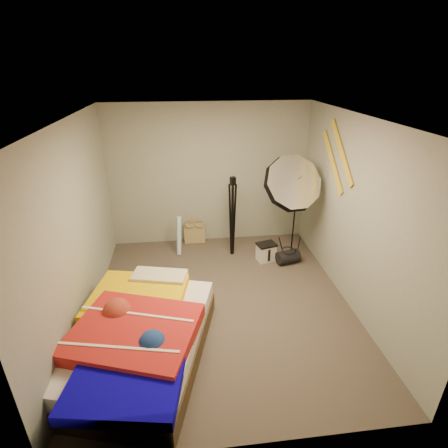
{
  "coord_description": "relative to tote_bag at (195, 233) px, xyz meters",
  "views": [
    {
      "loc": [
        -0.45,
        -3.93,
        3.07
      ],
      "look_at": [
        0.1,
        0.6,
        0.95
      ],
      "focal_mm": 28.0,
      "sensor_mm": 36.0,
      "label": 1
    }
  ],
  "objects": [
    {
      "name": "floor",
      "position": [
        0.29,
        -1.9,
        -0.19
      ],
      "size": [
        4.0,
        4.0,
        0.0
      ],
      "primitive_type": "plane",
      "color": "brown",
      "rests_on": "ground"
    },
    {
      "name": "ceiling",
      "position": [
        0.29,
        -1.9,
        2.31
      ],
      "size": [
        4.0,
        4.0,
        0.0
      ],
      "primitive_type": "plane",
      "rotation": [
        3.14,
        0.0,
        0.0
      ],
      "color": "silver",
      "rests_on": "wall_back"
    },
    {
      "name": "wall_back",
      "position": [
        0.29,
        0.1,
        1.06
      ],
      "size": [
        3.5,
        0.0,
        3.5
      ],
      "primitive_type": "plane",
      "rotation": [
        1.57,
        0.0,
        0.0
      ],
      "color": "gray",
      "rests_on": "floor"
    },
    {
      "name": "wall_front",
      "position": [
        0.29,
        -3.9,
        1.06
      ],
      "size": [
        3.5,
        0.0,
        3.5
      ],
      "primitive_type": "plane",
      "rotation": [
        -1.57,
        0.0,
        0.0
      ],
      "color": "gray",
      "rests_on": "floor"
    },
    {
      "name": "wall_left",
      "position": [
        -1.46,
        -1.9,
        1.06
      ],
      "size": [
        0.0,
        4.0,
        4.0
      ],
      "primitive_type": "plane",
      "rotation": [
        1.57,
        0.0,
        1.57
      ],
      "color": "gray",
      "rests_on": "floor"
    },
    {
      "name": "wall_right",
      "position": [
        2.04,
        -1.9,
        1.06
      ],
      "size": [
        0.0,
        4.0,
        4.0
      ],
      "primitive_type": "plane",
      "rotation": [
        1.57,
        0.0,
        -1.57
      ],
      "color": "gray",
      "rests_on": "floor"
    },
    {
      "name": "tote_bag",
      "position": [
        0.0,
        0.0,
        0.0
      ],
      "size": [
        0.39,
        0.18,
        0.39
      ],
      "primitive_type": "cube",
      "rotation": [
        -0.14,
        0.0,
        -0.03
      ],
      "color": "tan",
      "rests_on": "floor"
    },
    {
      "name": "wrapping_roll",
      "position": [
        -0.28,
        -0.38,
        0.15
      ],
      "size": [
        0.13,
        0.21,
        0.68
      ],
      "primitive_type": "cylinder",
      "rotation": [
        -0.17,
        0.0,
        -0.29
      ],
      "color": "#6FB5DF",
      "rests_on": "floor"
    },
    {
      "name": "camera_case",
      "position": [
        1.17,
        -0.81,
        -0.05
      ],
      "size": [
        0.33,
        0.28,
        0.29
      ],
      "primitive_type": "cube",
      "rotation": [
        0.0,
        0.0,
        0.26
      ],
      "color": "silver",
      "rests_on": "floor"
    },
    {
      "name": "duffel_bag",
      "position": [
        1.51,
        -0.94,
        -0.08
      ],
      "size": [
        0.41,
        0.3,
        0.23
      ],
      "primitive_type": "cylinder",
      "rotation": [
        0.0,
        1.57,
        0.22
      ],
      "color": "black",
      "rests_on": "floor"
    },
    {
      "name": "wall_stripe_upper",
      "position": [
        2.02,
        -1.3,
        1.76
      ],
      "size": [
        0.02,
        0.91,
        0.78
      ],
      "primitive_type": "cube",
      "rotation": [
        0.7,
        0.0,
        0.0
      ],
      "color": "gold",
      "rests_on": "wall_right"
    },
    {
      "name": "wall_stripe_lower",
      "position": [
        2.02,
        -1.05,
        1.56
      ],
      "size": [
        0.02,
        0.91,
        0.78
      ],
      "primitive_type": "cube",
      "rotation": [
        0.7,
        0.0,
        0.0
      ],
      "color": "gold",
      "rests_on": "wall_right"
    },
    {
      "name": "bed",
      "position": [
        -0.75,
        -2.76,
        0.1
      ],
      "size": [
        1.87,
        2.38,
        0.58
      ],
      "color": "#473722",
      "rests_on": "floor"
    },
    {
      "name": "photo_umbrella",
      "position": [
        1.48,
        -0.88,
        1.18
      ],
      "size": [
        1.09,
        0.76,
        1.91
      ],
      "color": "black",
      "rests_on": "floor"
    },
    {
      "name": "camera_tripod",
      "position": [
        0.63,
        -0.52,
        0.62
      ],
      "size": [
        0.1,
        0.1,
        1.41
      ],
      "color": "black",
      "rests_on": "floor"
    }
  ]
}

